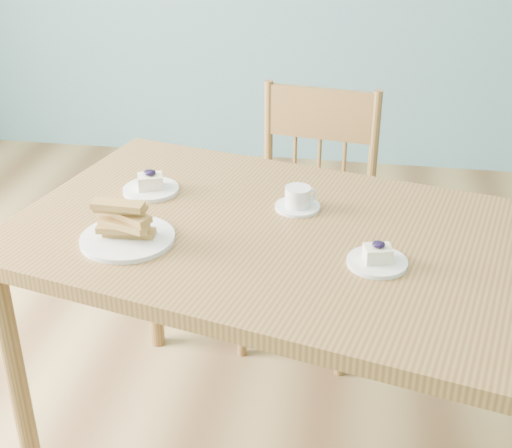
% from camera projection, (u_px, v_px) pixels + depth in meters
% --- Properties ---
extents(room, '(5.01, 5.01, 2.71)m').
position_uv_depth(room, '(248.00, 29.00, 1.56)').
color(room, '#A2814B').
rests_on(room, ground).
extents(dining_table, '(1.68, 1.20, 0.81)m').
position_uv_depth(dining_table, '(300.00, 262.00, 1.88)').
color(dining_table, olive).
rests_on(dining_table, ground).
extents(dining_chair, '(0.49, 0.47, 0.96)m').
position_uv_depth(dining_chair, '(308.00, 221.00, 2.61)').
color(dining_chair, olive).
rests_on(dining_chair, ground).
extents(cheesecake_plate_near, '(0.15, 0.15, 0.06)m').
position_uv_depth(cheesecake_plate_near, '(377.00, 259.00, 1.71)').
color(cheesecake_plate_near, silver).
rests_on(cheesecake_plate_near, dining_table).
extents(cheesecake_plate_far, '(0.16, 0.16, 0.07)m').
position_uv_depth(cheesecake_plate_far, '(151.00, 186.00, 2.07)').
color(cheesecake_plate_far, silver).
rests_on(cheesecake_plate_far, dining_table).
extents(coffee_cup, '(0.13, 0.13, 0.06)m').
position_uv_depth(coffee_cup, '(298.00, 200.00, 1.97)').
color(coffee_cup, silver).
rests_on(coffee_cup, dining_table).
extents(biscotti_plate, '(0.24, 0.24, 0.11)m').
position_uv_depth(biscotti_plate, '(127.00, 228.00, 1.80)').
color(biscotti_plate, silver).
rests_on(biscotti_plate, dining_table).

